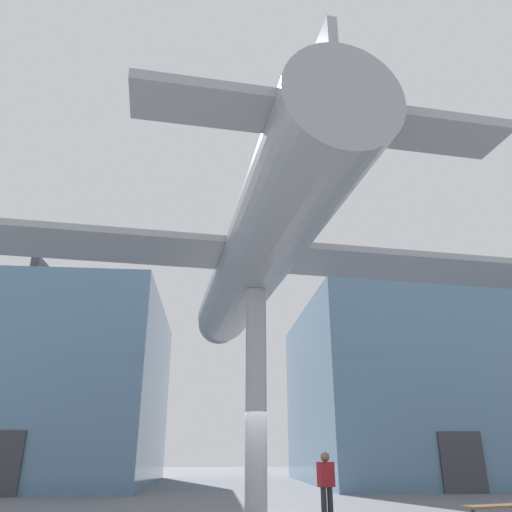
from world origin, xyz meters
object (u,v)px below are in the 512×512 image
at_px(support_pylon_central, 256,398).
at_px(visitor_person, 326,481).
at_px(plaza_bench, 494,509).
at_px(suspended_airplane, 254,260).

relative_size(support_pylon_central, visitor_person, 3.65).
height_order(visitor_person, plaza_bench, visitor_person).
bearing_deg(plaza_bench, suspended_airplane, 159.78).
bearing_deg(visitor_person, suspended_airplane, 166.16).
distance_m(support_pylon_central, visitor_person, 2.71).
relative_size(suspended_airplane, visitor_person, 13.10).
height_order(support_pylon_central, visitor_person, support_pylon_central).
xyz_separation_m(suspended_airplane, visitor_person, (1.84, 0.14, -5.83)).
distance_m(support_pylon_central, plaza_bench, 5.78).
height_order(suspended_airplane, plaza_bench, suspended_airplane).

